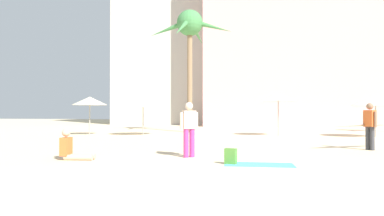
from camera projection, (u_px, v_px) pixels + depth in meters
The scene contains 13 objects.
ground at pixel (202, 181), 6.88m from camera, with size 120.00×120.00×0.00m, color beige.
hotel_pink at pixel (307, 36), 35.86m from camera, with size 20.83×9.20×18.83m, color pink.
hotel_tower_gray at pixel (201, 24), 42.38m from camera, with size 19.47×10.21×24.70m, color #BCB7AD.
palm_tree_left at pixel (190, 30), 23.93m from camera, with size 5.98×5.69×8.54m.
cafe_umbrella_0 at pixel (278, 97), 20.13m from camera, with size 2.13×2.13×2.48m.
cafe_umbrella_1 at pixel (375, 101), 19.04m from camera, with size 2.63×2.63×2.29m.
cafe_umbrella_2 at pixel (143, 103), 20.68m from camera, with size 2.63×2.63×2.21m.
cafe_umbrella_3 at pixel (90, 101), 20.82m from camera, with size 2.10×2.10×2.33m.
beach_towel at pixel (259, 165), 8.96m from camera, with size 1.79×0.80×0.01m, color #4CC6D6.
backpack at pixel (231, 157), 9.08m from camera, with size 0.34×0.30×0.42m.
person_mid_right at pixel (369, 125), 12.67m from camera, with size 2.88×1.70×1.72m.
person_near_right at pixel (72, 149), 9.95m from camera, with size 0.97×0.44×0.91m.
person_mid_left at pixel (189, 127), 10.51m from camera, with size 0.56×0.41×1.69m.
Camera 1 is at (0.90, -6.85, 1.37)m, focal length 32.10 mm.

